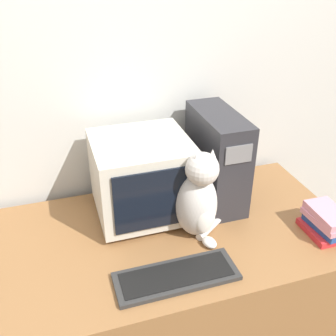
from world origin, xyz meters
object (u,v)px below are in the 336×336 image
computer_tower (217,158)px  pen (156,266)px  crt_monitor (142,177)px  cat (198,199)px  keyboard (176,276)px  book_stack (326,222)px

computer_tower → pen: computer_tower is taller
crt_monitor → pen: bearing=-96.7°
cat → pen: cat is taller
crt_monitor → keyboard: bearing=-88.3°
cat → book_stack: size_ratio=1.97×
crt_monitor → cat: cat is taller
crt_monitor → book_stack: crt_monitor is taller
computer_tower → pen: bearing=-137.3°
keyboard → cat: bearing=53.1°
cat → computer_tower: bearing=38.3°
computer_tower → keyboard: (-0.35, -0.46, -0.21)m
crt_monitor → pen: crt_monitor is taller
cat → crt_monitor: bearing=115.7°
crt_monitor → computer_tower: size_ratio=0.94×
crt_monitor → keyboard: crt_monitor is taller
crt_monitor → cat: (0.18, -0.22, -0.01)m
book_stack → pen: size_ratio=1.41×
keyboard → crt_monitor: bearing=91.7°
cat → keyboard: bearing=-140.5°
cat → pen: 0.32m
keyboard → book_stack: (0.70, 0.06, 0.05)m
keyboard → book_stack: 0.71m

